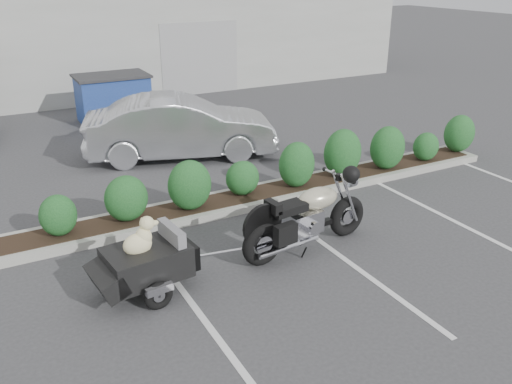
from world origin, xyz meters
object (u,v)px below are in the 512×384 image
pet_trailer (146,261)px  sedan (181,127)px  motorcycle (308,218)px  dumpster (113,98)px

pet_trailer → sedan: size_ratio=0.45×
motorcycle → pet_trailer: 2.79m
sedan → dumpster: size_ratio=2.14×
motorcycle → dumpster: motorcycle is taller
motorcycle → pet_trailer: (-2.79, 0.02, -0.07)m
pet_trailer → sedan: bearing=57.9°
pet_trailer → sedan: 6.15m
sedan → motorcycle: bearing=-161.1°
dumpster → pet_trailer: bearing=-101.7°
pet_trailer → sedan: (2.68, 5.53, 0.25)m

